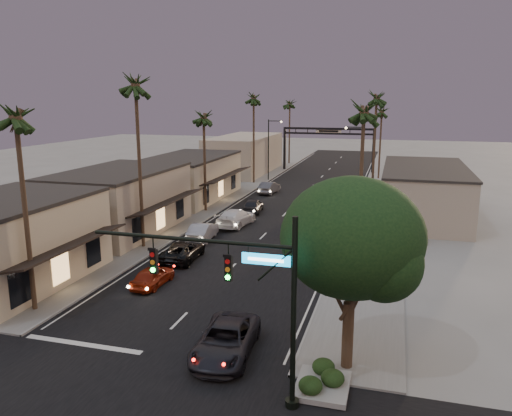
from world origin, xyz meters
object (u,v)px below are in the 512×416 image
Objects in this scene: streetlight_left at (270,145)px; palm_lc at (204,113)px; palm_rc at (382,109)px; arch at (328,138)px; oncoming_silver at (203,231)px; palm_rb at (377,95)px; palm_la at (15,109)px; corner_tree at (353,243)px; traffic_signal at (246,282)px; curbside_black at (320,242)px; palm_lb at (135,80)px; palm_ra at (364,106)px; palm_far at (290,102)px; oncoming_red at (153,276)px; oncoming_pickup at (183,251)px; curbside_near at (226,340)px; streetlight_right at (359,158)px; palm_ld at (254,95)px.

palm_lc is (-1.68, -22.00, 5.14)m from streetlight_left.
palm_rc is (15.52, 6.00, 5.14)m from streetlight_left.
arch is 3.24× the size of oncoming_silver.
palm_rb reaches higher than streetlight_left.
palm_lc is (-0.00, 27.00, -0.97)m from palm_la.
palm_la reaches higher than corner_tree.
palm_rb is 25.67m from oncoming_silver.
palm_lc is (-14.29, 32.00, 5.39)m from traffic_signal.
corner_tree is 0.62× the size of palm_rb.
streetlight_left is 1.76× the size of curbside_black.
palm_lb reaches higher than palm_rb.
palm_ra is 1.08× the size of palm_rc.
arch is 12.96m from palm_far.
traffic_signal is 0.70× the size of palm_rc.
palm_ra is 1.00× the size of palm_far.
palm_rc reaches higher than streetlight_left.
streetlight_left is at bearing -158.86° from palm_rc.
oncoming_red is at bearing -77.60° from palm_lc.
corner_tree is 0.67× the size of palm_ra.
palm_la is at bearing -90.25° from palm_far.
oncoming_silver is at bearing -96.04° from arch.
palm_lb is 56.03m from palm_far.
palm_rb is at bearing -121.04° from oncoming_pickup.
palm_la reaches higher than oncoming_silver.
palm_la reaches higher than oncoming_red.
arch is 45.10m from oncoming_silver.
traffic_signal is 0.56× the size of arch.
curbside_near is 17.89m from curbside_black.
corner_tree reaches higher than arch.
streetlight_left is at bearing 137.95° from palm_rb.
corner_tree is 0.67× the size of palm_la.
curbside_near is (12.32, -28.83, -9.71)m from palm_lc.
curbside_black is at bearing -155.65° from oncoming_pickup.
palm_lc is 2.23× the size of curbside_near.
curbside_near is (-4.88, -36.83, -11.66)m from palm_rb.
palm_ra reaches higher than curbside_black.
palm_far reaches higher than palm_rc.
arch is 1.15× the size of palm_la.
palm_la reaches higher than streetlight_left.
palm_lb is (-8.60, -48.00, 7.85)m from arch.
palm_la is (-8.60, -61.00, 5.91)m from arch.
oncoming_pickup is 1.08× the size of oncoming_silver.
oncoming_pickup is (4.14, -58.10, -10.74)m from palm_far.
streetlight_right is 1.76× the size of curbside_black.
palm_rc is (2.91, 60.00, 5.39)m from traffic_signal.
palm_ld is 50.75m from curbside_near.
palm_lb is 33.01m from palm_ld.
palm_rb is (17.20, 22.00, -0.97)m from palm_lb.
arch is at bearing 98.62° from corner_tree.
oncoming_red is 0.76× the size of curbside_black.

